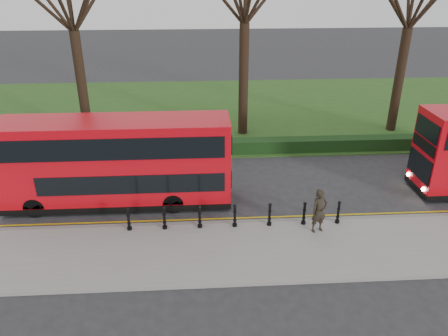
{
  "coord_description": "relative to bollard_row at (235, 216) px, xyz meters",
  "views": [
    {
      "loc": [
        -0.87,
        -16.91,
        10.24
      ],
      "look_at": [
        0.19,
        0.5,
        2.0
      ],
      "focal_mm": 35.0,
      "sensor_mm": 36.0,
      "label": 1
    }
  ],
  "objects": [
    {
      "name": "yellow_line_outer",
      "position": [
        -0.53,
        0.65,
        -0.64
      ],
      "size": [
        60.0,
        0.1,
        0.01
      ],
      "primitive_type": "cube",
      "color": "yellow",
      "rests_on": "ground"
    },
    {
      "name": "grass_verge",
      "position": [
        -0.53,
        16.35,
        -0.62
      ],
      "size": [
        60.0,
        18.0,
        0.06
      ],
      "primitive_type": "cube",
      "color": "#2A4818",
      "rests_on": "ground"
    },
    {
      "name": "ground",
      "position": [
        -0.53,
        1.35,
        -0.65
      ],
      "size": [
        120.0,
        120.0,
        0.0
      ],
      "primitive_type": "plane",
      "color": "#28282B",
      "rests_on": "ground"
    },
    {
      "name": "pedestrian",
      "position": [
        3.4,
        -0.55,
        0.45
      ],
      "size": [
        0.8,
        0.65,
        1.9
      ],
      "primitive_type": "imported",
      "rotation": [
        0.0,
        0.0,
        0.31
      ],
      "color": "black",
      "rests_on": "pavement"
    },
    {
      "name": "bus_lead",
      "position": [
        -5.14,
        2.56,
        1.4
      ],
      "size": [
        10.22,
        2.35,
        4.06
      ],
      "color": "red",
      "rests_on": "ground"
    },
    {
      "name": "kerb",
      "position": [
        -0.53,
        0.35,
        -0.58
      ],
      "size": [
        60.0,
        0.25,
        0.16
      ],
      "primitive_type": "cube",
      "color": "slate",
      "rests_on": "ground"
    },
    {
      "name": "pavement",
      "position": [
        -0.53,
        -1.65,
        -0.58
      ],
      "size": [
        60.0,
        4.0,
        0.15
      ],
      "primitive_type": "cube",
      "color": "gray",
      "rests_on": "ground"
    },
    {
      "name": "hedge",
      "position": [
        -0.53,
        8.15,
        -0.25
      ],
      "size": [
        60.0,
        0.9,
        0.8
      ],
      "primitive_type": "cube",
      "color": "black",
      "rests_on": "ground"
    },
    {
      "name": "yellow_line_inner",
      "position": [
        -0.53,
        0.85,
        -0.64
      ],
      "size": [
        60.0,
        0.1,
        0.01
      ],
      "primitive_type": "cube",
      "color": "yellow",
      "rests_on": "ground"
    },
    {
      "name": "bollard_row",
      "position": [
        0.0,
        0.0,
        0.0
      ],
      "size": [
        8.95,
        0.15,
        1.0
      ],
      "color": "black",
      "rests_on": "pavement"
    }
  ]
}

